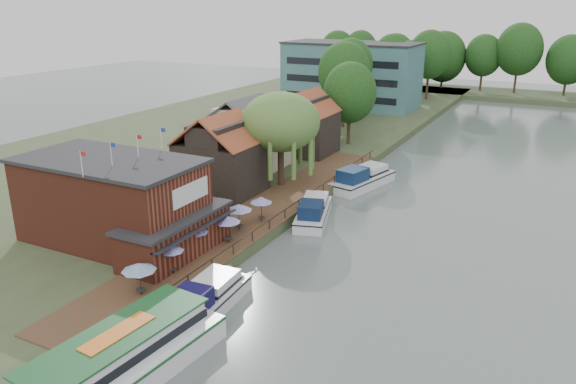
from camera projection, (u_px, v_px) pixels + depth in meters
The scene contains 27 objects.
ground at pixel (286, 286), 42.55m from camera, with size 260.00×260.00×0.00m, color #566361.
land_bank at pixel (217, 141), 84.87m from camera, with size 50.00×140.00×1.00m, color #384728.
quay_deck at pixel (260, 214), 54.10m from camera, with size 6.00×50.00×0.10m, color #47301E.
quay_rail at pixel (287, 213), 53.21m from camera, with size 0.20×49.00×1.00m, color black, non-canonical shape.
pub at pixel (130, 204), 46.29m from camera, with size 20.00×11.00×7.30m, color maroon, non-canonical shape.
hotel_block at pixel (352, 74), 108.74m from camera, with size 25.40×12.40×12.30m, color #38666B, non-canonical shape.
cottage_a at pixel (221, 154), 59.16m from camera, with size 8.60×7.60×8.50m, color black, non-canonical shape.
cottage_b at pixel (246, 133), 68.88m from camera, with size 9.60×8.60×8.50m, color beige, non-canonical shape.
cottage_c at pixel (307, 122), 74.72m from camera, with size 7.60×7.60×8.50m, color black, non-canonical shape.
willow at pixel (281, 140), 61.11m from camera, with size 8.60×8.60×10.43m, color #476B2D, non-canonical shape.
umbrella_0 at pixel (140, 279), 38.77m from camera, with size 2.42×2.42×2.38m, color navy, non-canonical shape.
umbrella_1 at pixel (172, 259), 41.79m from camera, with size 1.97×1.97×2.38m, color navy, non-canonical shape.
umbrella_2 at pixel (195, 240), 45.14m from camera, with size 2.20×2.20×2.38m, color #231C9B, non-canonical shape.
umbrella_3 at pixel (228, 229), 47.26m from camera, with size 2.23×2.23×2.38m, color navy, non-canonical shape.
umbrella_4 at pixel (239, 217), 49.99m from camera, with size 2.41×2.41×2.38m, color navy, non-canonical shape.
umbrella_5 at pixel (261, 209), 51.86m from camera, with size 2.09×2.09×2.38m, color #1C1A91, non-canonical shape.
cruiser_0 at pixel (204, 296), 38.57m from camera, with size 3.28×10.14×2.47m, color silver, non-canonical shape.
cruiser_1 at pixel (313, 208), 55.23m from camera, with size 3.16×9.79×2.37m, color silver, non-canonical shape.
cruiser_2 at pixel (363, 176), 65.00m from camera, with size 3.51×10.84×2.67m, color silver, non-canonical shape.
tour_boat at pixel (110, 365), 30.60m from camera, with size 4.30×15.31×3.35m, color silver, non-canonical shape.
swan at pixel (151, 340), 35.32m from camera, with size 0.44×0.44×0.44m, color white.
bank_tree_0 at pixel (350, 103), 79.32m from camera, with size 7.48×7.48×11.69m, color #143811, non-canonical shape.
bank_tree_1 at pixel (344, 85), 89.90m from camera, with size 8.38×8.38×13.72m, color #143811, non-canonical shape.
bank_tree_2 at pixel (350, 80), 95.08m from camera, with size 7.47×7.47×13.90m, color #143811, non-canonical shape.
bank_tree_3 at pixel (391, 69), 111.14m from camera, with size 7.00×7.00×13.68m, color #143811, non-canonical shape.
bank_tree_4 at pixel (429, 65), 116.01m from camera, with size 8.69×8.69×14.22m, color #143811, non-canonical shape.
bank_tree_5 at pixel (409, 65), 128.27m from camera, with size 7.61×7.61×11.41m, color #143811, non-canonical shape.
Camera 1 is at (17.55, -33.71, 20.43)m, focal length 35.00 mm.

